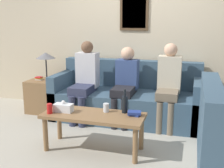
# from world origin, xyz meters

# --- Properties ---
(ground_plane) EXTENTS (16.00, 16.00, 0.00)m
(ground_plane) POSITION_xyz_m (0.00, 0.00, 0.00)
(ground_plane) COLOR #ADA899
(wall_back) EXTENTS (9.00, 0.08, 2.60)m
(wall_back) POSITION_xyz_m (0.00, 1.04, 1.30)
(wall_back) COLOR beige
(wall_back) RESTS_ON ground_plane
(couch_main) EXTENTS (2.32, 0.93, 0.92)m
(couch_main) POSITION_xyz_m (0.00, 0.55, 0.32)
(couch_main) COLOR #385166
(couch_main) RESTS_ON ground_plane
(coffee_table) EXTENTS (1.24, 0.49, 0.47)m
(coffee_table) POSITION_xyz_m (-0.12, -0.69, 0.40)
(coffee_table) COLOR olive
(coffee_table) RESTS_ON ground_plane
(side_table_with_lamp) EXTENTS (0.51, 0.51, 1.04)m
(side_table_with_lamp) POSITION_xyz_m (-1.46, 0.50, 0.33)
(side_table_with_lamp) COLOR olive
(side_table_with_lamp) RESTS_ON ground_plane
(wine_bottle) EXTENTS (0.07, 0.07, 0.30)m
(wine_bottle) POSITION_xyz_m (0.23, -0.53, 0.58)
(wine_bottle) COLOR black
(wine_bottle) RESTS_ON coffee_table
(drinking_glass) EXTENTS (0.07, 0.07, 0.11)m
(drinking_glass) POSITION_xyz_m (0.00, -0.56, 0.52)
(drinking_glass) COLOR silver
(drinking_glass) RESTS_ON coffee_table
(book_stack) EXTENTS (0.17, 0.14, 0.05)m
(book_stack) POSITION_xyz_m (0.36, -0.60, 0.50)
(book_stack) COLOR navy
(book_stack) RESTS_ON coffee_table
(soda_can) EXTENTS (0.07, 0.07, 0.12)m
(soda_can) POSITION_xyz_m (-0.64, -0.81, 0.53)
(soda_can) COLOR red
(soda_can) RESTS_ON coffee_table
(tissue_box) EXTENTS (0.23, 0.12, 0.15)m
(tissue_box) POSITION_xyz_m (-0.51, -0.71, 0.52)
(tissue_box) COLOR silver
(tissue_box) RESTS_ON coffee_table
(person_left) EXTENTS (0.34, 0.63, 1.25)m
(person_left) POSITION_xyz_m (-0.63, 0.33, 0.68)
(person_left) COLOR #2D334C
(person_left) RESTS_ON ground_plane
(person_middle) EXTENTS (0.34, 0.64, 1.17)m
(person_middle) POSITION_xyz_m (0.01, 0.39, 0.64)
(person_middle) COLOR black
(person_middle) RESTS_ON ground_plane
(person_right) EXTENTS (0.34, 0.60, 1.24)m
(person_right) POSITION_xyz_m (0.67, 0.39, 0.68)
(person_right) COLOR #756651
(person_right) RESTS_ON ground_plane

